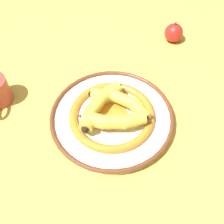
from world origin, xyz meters
The scene contains 6 objects.
ground_plane centered at (0.00, 0.00, 0.00)m, with size 2.80×2.80×0.00m, color gold.
decorative_bowl centered at (0.00, 0.01, 0.02)m, with size 0.36×0.36×0.04m.
banana_a centered at (-0.01, 0.05, 0.05)m, with size 0.18×0.13×0.03m.
banana_b centered at (-0.03, -0.01, 0.05)m, with size 0.12×0.18×0.04m.
banana_c centered at (0.04, 0.00, 0.06)m, with size 0.11×0.18×0.04m.
apple centered at (-0.23, 0.38, 0.03)m, with size 0.07×0.07×0.08m.
Camera 1 is at (0.40, -0.18, 0.63)m, focal length 42.00 mm.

